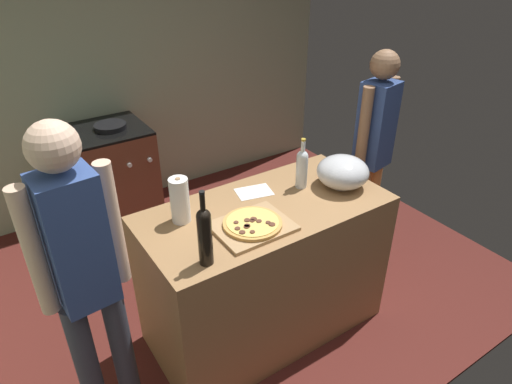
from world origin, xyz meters
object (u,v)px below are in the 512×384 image
object	(u,v)px
paper_towel_roll	(180,200)
stove	(111,178)
wine_bottle_green	(205,234)
person_in_red	(373,147)
person_in_stripes	(84,273)
mixing_bowl	(343,172)
pizza	(252,223)
wine_bottle_amber	(302,167)

from	to	relation	value
paper_towel_roll	stove	bearing A→B (deg)	87.93
wine_bottle_green	stove	world-z (taller)	wine_bottle_green
person_in_red	person_in_stripes	bearing A→B (deg)	-171.83
stove	mixing_bowl	bearing A→B (deg)	-62.87
person_in_stripes	person_in_red	size ratio (longest dim) A/B	1.04
pizza	person_in_red	bearing A→B (deg)	15.54
person_in_red	mixing_bowl	bearing A→B (deg)	-153.90
pizza	mixing_bowl	world-z (taller)	mixing_bowl
mixing_bowl	person_in_stripes	xyz separation A→B (m)	(-1.56, -0.03, -0.03)
wine_bottle_amber	person_in_stripes	distance (m)	1.35
stove	person_in_stripes	world-z (taller)	person_in_stripes
paper_towel_roll	person_in_stripes	distance (m)	0.62
wine_bottle_green	wine_bottle_amber	size ratio (longest dim) A/B	1.23
pizza	wine_bottle_green	distance (m)	0.38
wine_bottle_green	stove	size ratio (longest dim) A/B	0.42
pizza	person_in_stripes	bearing A→B (deg)	176.72
wine_bottle_amber	person_in_stripes	world-z (taller)	person_in_stripes
stove	person_in_stripes	bearing A→B (deg)	-109.02
pizza	paper_towel_roll	bearing A→B (deg)	135.44
stove	person_in_stripes	xyz separation A→B (m)	(-0.63, -1.83, 0.54)
paper_towel_roll	stove	size ratio (longest dim) A/B	0.28
pizza	stove	distance (m)	1.96
stove	person_in_stripes	distance (m)	2.01
paper_towel_roll	person_in_red	distance (m)	1.56
mixing_bowl	paper_towel_roll	size ratio (longest dim) A/B	1.22
wine_bottle_amber	stove	bearing A→B (deg)	113.07
person_in_stripes	stove	bearing A→B (deg)	70.98
mixing_bowl	person_in_red	xyz separation A→B (m)	(0.57, 0.28, -0.09)
person_in_red	stove	bearing A→B (deg)	134.39
person_in_red	wine_bottle_amber	bearing A→B (deg)	-169.36
paper_towel_roll	person_in_stripes	world-z (taller)	person_in_stripes
pizza	person_in_red	xyz separation A→B (m)	(1.27, 0.35, -0.02)
pizza	person_in_red	distance (m)	1.32
paper_towel_roll	pizza	bearing A→B (deg)	-44.56
wine_bottle_green	stove	bearing A→B (deg)	86.68
pizza	stove	bearing A→B (deg)	96.70
mixing_bowl	person_in_stripes	world-z (taller)	person_in_stripes
person_in_stripes	person_in_red	bearing A→B (deg)	8.17
pizza	wine_bottle_amber	bearing A→B (deg)	22.85
paper_towel_roll	person_in_red	bearing A→B (deg)	2.93
pizza	person_in_red	size ratio (longest dim) A/B	0.19
pizza	stove	xyz separation A→B (m)	(-0.22, 1.88, -0.51)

